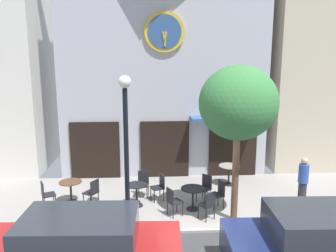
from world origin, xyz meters
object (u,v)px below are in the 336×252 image
cafe_chair_curbside (46,193)px  cafe_table_center_left (229,171)px  street_tree (238,104)px  cafe_chair_left_end (173,200)px  cafe_chair_facing_wall (205,186)px  cafe_table_near_door (71,187)px  cafe_table_rightmost (193,194)px  cafe_table_near_curb (137,191)px  parked_car_navy (324,244)px  cafe_chair_corner (143,182)px  parked_car_red (80,251)px  cafe_chair_near_tree (159,185)px  cafe_chair_right_end (208,203)px  cafe_chair_near_lamp (93,191)px  street_lamp (126,150)px  pedestrian_blue (303,182)px  cafe_chair_by_entrance (219,193)px

cafe_chair_curbside → cafe_table_center_left: bearing=15.0°
street_tree → cafe_chair_curbside: street_tree is taller
cafe_chair_left_end → street_tree: bearing=-11.2°
cafe_chair_facing_wall → cafe_table_near_door: bearing=178.2°
street_tree → cafe_table_rightmost: 3.28m
cafe_table_near_curb → cafe_table_center_left: bearing=26.2°
cafe_table_near_door → parked_car_navy: bearing=-33.6°
cafe_chair_facing_wall → cafe_chair_corner: size_ratio=1.00×
cafe_chair_facing_wall → parked_car_navy: size_ratio=0.21×
cafe_table_rightmost → cafe_chair_facing_wall: 0.80m
cafe_chair_curbside → cafe_chair_left_end: bearing=-10.8°
cafe_table_rightmost → parked_car_red: size_ratio=0.18×
cafe_chair_near_tree → cafe_chair_right_end: bearing=-47.7°
parked_car_red → parked_car_navy: bearing=-0.6°
cafe_chair_corner → parked_car_navy: (4.04, -4.66, 0.23)m
street_tree → cafe_chair_corner: 4.48m
cafe_table_near_door → cafe_table_center_left: bearing=12.8°
cafe_table_near_curb → cafe_chair_near_lamp: cafe_chair_near_lamp is taller
cafe_table_center_left → cafe_chair_left_end: bearing=-133.2°
cafe_chair_left_end → parked_car_navy: 4.40m
cafe_table_rightmost → cafe_chair_near_lamp: bearing=172.2°
street_lamp → cafe_chair_corner: bearing=76.3°
cafe_table_near_curb → cafe_chair_facing_wall: (2.30, 0.26, 0.01)m
cafe_table_center_left → cafe_chair_corner: bearing=-164.3°
street_lamp → cafe_table_near_curb: 1.95m
cafe_chair_corner → cafe_chair_curbside: bearing=-165.7°
cafe_chair_facing_wall → cafe_chair_corner: same height
cafe_table_center_left → cafe_chair_near_lamp: (-4.88, -1.62, -0.04)m
cafe_table_center_left → parked_car_navy: (0.79, -5.58, 0.19)m
cafe_chair_near_lamp → cafe_chair_corner: (1.63, 0.70, 0.00)m
parked_car_navy → cafe_table_near_door: bearing=146.4°
cafe_chair_facing_wall → cafe_chair_right_end: bearing=-95.4°
street_lamp → cafe_chair_near_tree: size_ratio=4.79×
cafe_chair_near_tree → cafe_chair_left_end: bearing=-73.4°
cafe_table_center_left → parked_car_navy: 5.63m
pedestrian_blue → cafe_chair_left_end: bearing=-174.8°
cafe_table_near_curb → cafe_chair_left_end: (1.12, -0.78, 0.01)m
cafe_chair_near_tree → parked_car_navy: 5.56m
street_lamp → cafe_table_rightmost: (2.03, 0.62, -1.66)m
cafe_table_near_door → pedestrian_blue: pedestrian_blue is taller
street_tree → cafe_chair_near_lamp: 5.43m
cafe_table_rightmost → cafe_chair_by_entrance: bearing=3.6°
parked_car_red → cafe_table_near_door: bearing=105.1°
cafe_table_near_door → cafe_chair_curbside: cafe_chair_curbside is taller
cafe_chair_left_end → street_lamp: bearing=-171.4°
cafe_chair_left_end → cafe_chair_corner: (-0.93, 1.56, 0.00)m
cafe_chair_curbside → cafe_chair_near_lamp: bearing=3.4°
cafe_chair_near_tree → parked_car_red: bearing=-113.1°
street_lamp → cafe_table_near_door: street_lamp is taller
cafe_chair_near_lamp → cafe_chair_curbside: 1.47m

